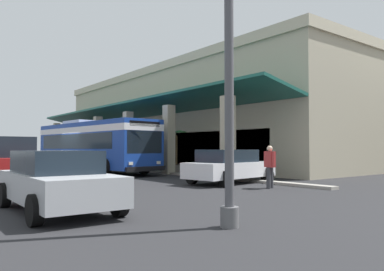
{
  "coord_description": "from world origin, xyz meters",
  "views": [
    {
      "loc": [
        23.33,
        -8.39,
        1.53
      ],
      "look_at": [
        4.67,
        5.99,
        2.32
      ],
      "focal_mm": 35.35,
      "sensor_mm": 36.0,
      "label": 1
    }
  ],
  "objects_px": {
    "parked_sedan_silver": "(57,180)",
    "potted_palm": "(176,162)",
    "pedestrian": "(270,165)",
    "parked_sedan_white": "(230,166)",
    "parked_suv_red": "(5,161)",
    "lot_light_pole": "(229,4)",
    "transit_bus": "(94,143)"
  },
  "relations": [
    {
      "from": "parked_sedan_silver",
      "to": "potted_palm",
      "type": "xyz_separation_m",
      "value": [
        -10.05,
        10.63,
        -0.1
      ]
    },
    {
      "from": "parked_sedan_silver",
      "to": "pedestrian",
      "type": "relative_size",
      "value": 2.72
    },
    {
      "from": "parked_sedan_white",
      "to": "potted_palm",
      "type": "height_order",
      "value": "potted_palm"
    },
    {
      "from": "parked_sedan_silver",
      "to": "parked_sedan_white",
      "type": "bearing_deg",
      "value": 108.27
    },
    {
      "from": "parked_sedan_silver",
      "to": "parked_suv_red",
      "type": "bearing_deg",
      "value": 177.49
    },
    {
      "from": "parked_sedan_white",
      "to": "parked_sedan_silver",
      "type": "bearing_deg",
      "value": -71.73
    },
    {
      "from": "pedestrian",
      "to": "potted_palm",
      "type": "height_order",
      "value": "potted_palm"
    },
    {
      "from": "parked_sedan_white",
      "to": "pedestrian",
      "type": "xyz_separation_m",
      "value": [
        2.43,
        -0.19,
        0.16
      ]
    },
    {
      "from": "parked_sedan_silver",
      "to": "pedestrian",
      "type": "height_order",
      "value": "pedestrian"
    },
    {
      "from": "lot_light_pole",
      "to": "potted_palm",
      "type": "bearing_deg",
      "value": 148.4
    },
    {
      "from": "transit_bus",
      "to": "parked_sedan_white",
      "type": "distance_m",
      "value": 10.98
    },
    {
      "from": "transit_bus",
      "to": "parked_sedan_silver",
      "type": "relative_size",
      "value": 2.57
    },
    {
      "from": "lot_light_pole",
      "to": "transit_bus",
      "type": "bearing_deg",
      "value": 165.1
    },
    {
      "from": "parked_sedan_white",
      "to": "lot_light_pole",
      "type": "height_order",
      "value": "lot_light_pole"
    },
    {
      "from": "transit_bus",
      "to": "lot_light_pole",
      "type": "distance_m",
      "value": 18.25
    },
    {
      "from": "parked_suv_red",
      "to": "pedestrian",
      "type": "relative_size",
      "value": 2.99
    },
    {
      "from": "parked_sedan_white",
      "to": "parked_sedan_silver",
      "type": "distance_m",
      "value": 8.78
    },
    {
      "from": "parked_suv_red",
      "to": "lot_light_pole",
      "type": "height_order",
      "value": "lot_light_pole"
    },
    {
      "from": "pedestrian",
      "to": "parked_sedan_white",
      "type": "bearing_deg",
      "value": 175.42
    },
    {
      "from": "transit_bus",
      "to": "lot_light_pole",
      "type": "relative_size",
      "value": 1.39
    },
    {
      "from": "parked_sedan_white",
      "to": "potted_palm",
      "type": "relative_size",
      "value": 1.74
    },
    {
      "from": "parked_suv_red",
      "to": "lot_light_pole",
      "type": "relative_size",
      "value": 0.6
    },
    {
      "from": "parked_sedan_silver",
      "to": "lot_light_pole",
      "type": "distance_m",
      "value": 5.71
    },
    {
      "from": "parked_sedan_silver",
      "to": "potted_palm",
      "type": "height_order",
      "value": "potted_palm"
    },
    {
      "from": "parked_suv_red",
      "to": "transit_bus",
      "type": "bearing_deg",
      "value": 133.69
    },
    {
      "from": "parked_sedan_white",
      "to": "parked_suv_red",
      "type": "xyz_separation_m",
      "value": [
        -4.72,
        -8.01,
        0.27
      ]
    },
    {
      "from": "potted_palm",
      "to": "parked_sedan_silver",
      "type": "bearing_deg",
      "value": -46.6
    },
    {
      "from": "parked_suv_red",
      "to": "lot_light_pole",
      "type": "bearing_deg",
      "value": 8.53
    },
    {
      "from": "parked_sedan_white",
      "to": "transit_bus",
      "type": "bearing_deg",
      "value": -171.29
    },
    {
      "from": "potted_palm",
      "to": "parked_sedan_white",
      "type": "bearing_deg",
      "value": -17.43
    },
    {
      "from": "pedestrian",
      "to": "lot_light_pole",
      "type": "relative_size",
      "value": 0.2
    },
    {
      "from": "potted_palm",
      "to": "lot_light_pole",
      "type": "relative_size",
      "value": 0.33
    }
  ]
}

